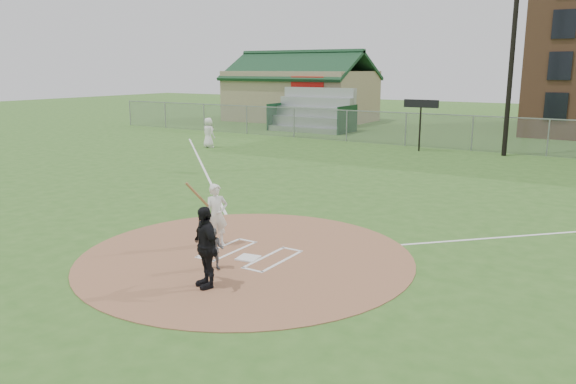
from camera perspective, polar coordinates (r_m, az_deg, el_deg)
The scene contains 14 objects.
ground at distance 14.31m, azimuth -4.27°, elevation -6.57°, with size 140.00×140.00×0.00m, color #336021.
dirt_circle at distance 14.30m, azimuth -4.27°, elevation -6.53°, with size 8.40×8.40×0.02m, color #9D694A.
home_plate at distance 14.10m, azimuth -4.07°, elevation -6.70°, with size 0.50×0.50×0.03m, color white.
foul_line_third at distance 26.59m, azimuth -8.50°, elevation 2.26°, with size 0.10×24.00×0.01m, color white.
catcher at distance 13.31m, azimuth -7.52°, elevation -5.76°, with size 0.49×0.38×1.00m, color slate.
umpire at distance 12.20m, azimuth -8.39°, elevation -5.54°, with size 1.05×0.44×1.79m, color black.
ondeck_player at distance 33.97m, azimuth -8.07°, elevation 5.98°, with size 0.87×0.56×1.77m, color white.
batters_boxes at distance 14.41m, azimuth -3.92°, elevation -6.31°, with size 2.08×1.88×0.01m.
batter_at_plate at distance 15.00m, azimuth -7.30°, elevation -2.30°, with size 0.85×1.02×1.78m.
outfield_fence at distance 34.04m, azimuth 18.22°, elevation 5.71°, with size 56.08×0.08×2.03m.
bleachers at distance 42.74m, azimuth 2.42°, elevation 8.35°, with size 6.08×3.20×3.20m.
clubhouse at distance 51.07m, azimuth 1.30°, elevation 9.93°, with size 12.20×8.71×6.23m.
light_pole at distance 32.50m, azimuth 22.00°, elevation 15.05°, with size 1.20×0.30×12.22m.
scoreboard_sign at distance 32.90m, azimuth 13.35°, elevation 8.18°, with size 2.00×0.10×2.93m.
Camera 1 is at (8.04, -10.88, 4.66)m, focal length 35.00 mm.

